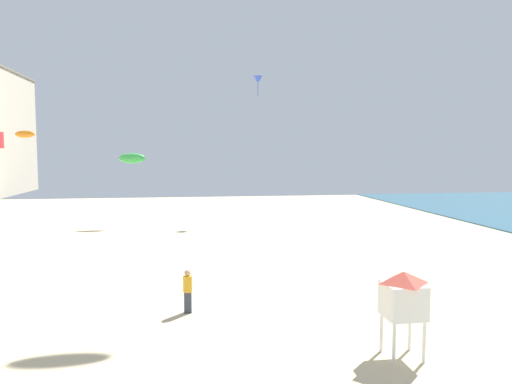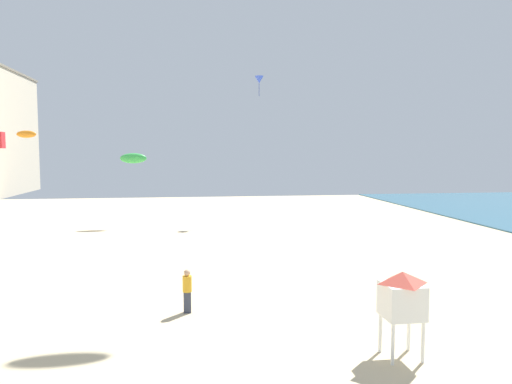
{
  "view_description": "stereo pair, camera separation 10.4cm",
  "coord_description": "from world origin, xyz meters",
  "px_view_note": "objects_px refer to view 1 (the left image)",
  "views": [
    {
      "loc": [
        1.64,
        -4.61,
        6.0
      ],
      "look_at": [
        4.76,
        16.79,
        4.2
      ],
      "focal_mm": 33.97,
      "sensor_mm": 36.0,
      "label": 1
    },
    {
      "loc": [
        1.75,
        -4.63,
        6.0
      ],
      "look_at": [
        4.76,
        16.79,
        4.2
      ],
      "focal_mm": 33.97,
      "sensor_mm": 36.0,
      "label": 2
    }
  ],
  "objects_px": {
    "kite_flyer": "(188,289)",
    "kite_green_parafoil": "(132,158)",
    "kite_orange_parafoil": "(25,134)",
    "lifeguard_stand": "(403,296)",
    "kite_blue_delta": "(258,80)"
  },
  "relations": [
    {
      "from": "kite_blue_delta",
      "to": "kite_orange_parafoil",
      "type": "height_order",
      "value": "kite_blue_delta"
    },
    {
      "from": "kite_orange_parafoil",
      "to": "kite_blue_delta",
      "type": "bearing_deg",
      "value": 23.27
    },
    {
      "from": "kite_flyer",
      "to": "kite_green_parafoil",
      "type": "bearing_deg",
      "value": 116.67
    },
    {
      "from": "kite_green_parafoil",
      "to": "kite_orange_parafoil",
      "type": "height_order",
      "value": "kite_orange_parafoil"
    },
    {
      "from": "kite_blue_delta",
      "to": "kite_flyer",
      "type": "bearing_deg",
      "value": -104.2
    },
    {
      "from": "kite_green_parafoil",
      "to": "kite_blue_delta",
      "type": "bearing_deg",
      "value": 14.22
    },
    {
      "from": "kite_green_parafoil",
      "to": "kite_orange_parafoil",
      "type": "distance_m",
      "value": 8.45
    },
    {
      "from": "lifeguard_stand",
      "to": "kite_green_parafoil",
      "type": "distance_m",
      "value": 29.84
    },
    {
      "from": "kite_green_parafoil",
      "to": "kite_orange_parafoil",
      "type": "bearing_deg",
      "value": -144.47
    },
    {
      "from": "kite_flyer",
      "to": "kite_blue_delta",
      "type": "distance_m",
      "value": 28.78
    },
    {
      "from": "kite_flyer",
      "to": "kite_orange_parafoil",
      "type": "relative_size",
      "value": 1.25
    },
    {
      "from": "kite_flyer",
      "to": "kite_blue_delta",
      "type": "bearing_deg",
      "value": 91.72
    },
    {
      "from": "lifeguard_stand",
      "to": "kite_green_parafoil",
      "type": "height_order",
      "value": "kite_green_parafoil"
    },
    {
      "from": "lifeguard_stand",
      "to": "kite_orange_parafoil",
      "type": "height_order",
      "value": "kite_orange_parafoil"
    },
    {
      "from": "lifeguard_stand",
      "to": "kite_blue_delta",
      "type": "relative_size",
      "value": 1.43
    }
  ]
}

